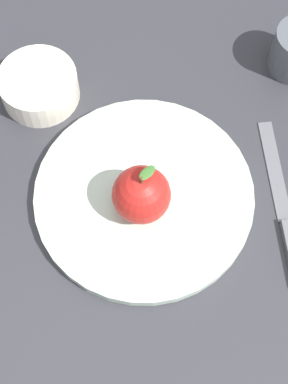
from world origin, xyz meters
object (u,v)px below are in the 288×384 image
at_px(dinner_plate, 144,196).
at_px(apple, 141,195).
at_px(knife, 285,216).
at_px(side_bowl, 39,84).

relative_size(dinner_plate, apple, 3.35).
height_order(apple, knife, apple).
bearing_deg(apple, side_bowl, 78.99).
height_order(side_bowl, knife, side_bowl).
bearing_deg(knife, dinner_plate, 122.05).
distance_m(dinner_plate, side_bowl, 0.21).
bearing_deg(apple, dinner_plate, 29.99).
distance_m(apple, knife, 0.18).
xyz_separation_m(dinner_plate, apple, (-0.01, -0.01, 0.04)).
height_order(dinner_plate, side_bowl, side_bowl).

